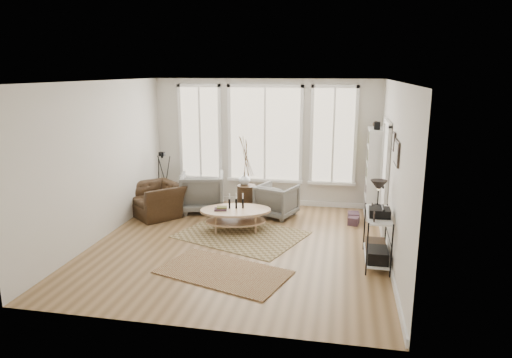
% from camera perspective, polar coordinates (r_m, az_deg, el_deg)
% --- Properties ---
extents(room, '(5.50, 5.54, 2.90)m').
position_cam_1_polar(room, '(7.92, -2.07, 1.40)').
color(room, '#97744A').
rests_on(room, ground).
extents(bay_window, '(4.14, 0.12, 2.24)m').
position_cam_1_polar(bay_window, '(10.49, 1.12, 5.39)').
color(bay_window, beige).
rests_on(bay_window, ground).
extents(door, '(0.09, 1.06, 2.22)m').
position_cam_1_polar(door, '(8.93, 15.80, 0.28)').
color(door, silver).
rests_on(door, ground).
extents(bookcase, '(0.31, 0.85, 2.06)m').
position_cam_1_polar(bookcase, '(10.00, 14.50, 0.76)').
color(bookcase, white).
rests_on(bookcase, ground).
extents(low_shelf, '(0.38, 1.08, 1.30)m').
position_cam_1_polar(low_shelf, '(7.69, 14.93, -6.52)').
color(low_shelf, white).
rests_on(low_shelf, ground).
extents(wall_art, '(0.04, 0.88, 0.44)m').
position_cam_1_polar(wall_art, '(7.40, 17.09, 3.50)').
color(wall_art, black).
rests_on(wall_art, ground).
extents(rug_main, '(2.66, 2.34, 0.01)m').
position_cam_1_polar(rug_main, '(8.81, -1.85, -6.96)').
color(rug_main, brown).
rests_on(rug_main, ground).
extents(rug_runner, '(2.22, 1.65, 0.01)m').
position_cam_1_polar(rug_runner, '(7.28, -4.14, -11.50)').
color(rug_runner, brown).
rests_on(rug_runner, ground).
extents(coffee_table, '(1.54, 1.17, 0.63)m').
position_cam_1_polar(coffee_table, '(8.95, -2.62, -4.39)').
color(coffee_table, tan).
rests_on(coffee_table, ground).
extents(armchair_left, '(1.13, 1.15, 0.86)m').
position_cam_1_polar(armchair_left, '(10.25, -6.70, -1.62)').
color(armchair_left, slate).
rests_on(armchair_left, ground).
extents(armchair_right, '(0.98, 0.99, 0.70)m').
position_cam_1_polar(armchair_right, '(9.81, 2.62, -2.70)').
color(armchair_right, slate).
rests_on(armchair_right, ground).
extents(side_table, '(0.41, 0.41, 1.73)m').
position_cam_1_polar(side_table, '(9.94, -1.20, 0.38)').
color(side_table, '#352315').
rests_on(side_table, ground).
extents(vase, '(0.28, 0.28, 0.27)m').
position_cam_1_polar(vase, '(10.06, -1.46, 0.07)').
color(vase, silver).
rests_on(vase, side_table).
extents(accent_chair, '(1.43, 1.41, 0.70)m').
position_cam_1_polar(accent_chair, '(10.08, -12.28, -2.58)').
color(accent_chair, '#352315').
rests_on(accent_chair, ground).
extents(tripod_camera, '(0.45, 0.45, 1.28)m').
position_cam_1_polar(tripod_camera, '(10.67, -11.52, -0.32)').
color(tripod_camera, black).
rests_on(tripod_camera, ground).
extents(book_stack_near, '(0.24, 0.30, 0.18)m').
position_cam_1_polar(book_stack_near, '(9.78, 12.09, -4.64)').
color(book_stack_near, brown).
rests_on(book_stack_near, ground).
extents(book_stack_far, '(0.25, 0.29, 0.16)m').
position_cam_1_polar(book_stack_far, '(9.57, 12.10, -5.11)').
color(book_stack_far, brown).
rests_on(book_stack_far, ground).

